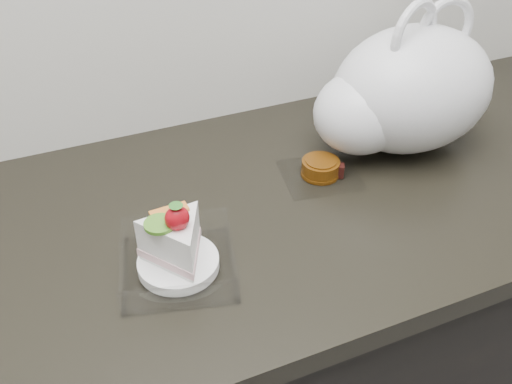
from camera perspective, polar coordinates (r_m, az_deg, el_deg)
name	(u,v)px	position (r m, az deg, el deg)	size (l,w,h in m)	color
cake_tray	(177,252)	(0.85, -7.88, -6.00)	(0.20, 0.20, 0.13)	white
mooncake_wrap	(321,169)	(1.05, 6.53, 2.29)	(0.16, 0.15, 0.03)	white
plastic_bag	(403,93)	(1.12, 14.45, 9.60)	(0.39, 0.30, 0.29)	white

